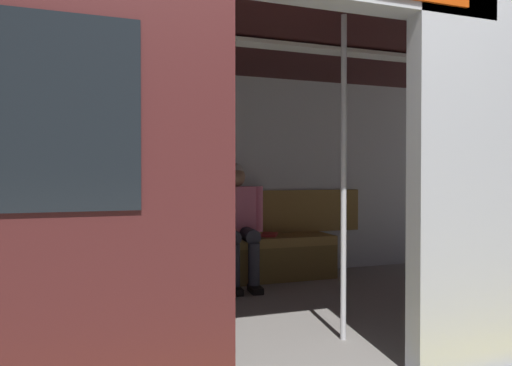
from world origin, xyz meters
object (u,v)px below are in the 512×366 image
bench_seat (210,250)px  handbag (186,231)px  person_seated (236,216)px  book (269,235)px  train_car (238,118)px  grab_pole_door (216,179)px  grab_pole_far (344,178)px

bench_seat → handbag: (0.22, -0.05, 0.19)m
bench_seat → person_seated: 0.41m
person_seated → book: (-0.38, -0.11, -0.21)m
train_car → handbag: size_ratio=24.62×
grab_pole_door → handbag: bearing=-96.1°
grab_pole_door → book: bearing=-119.0°
train_car → handbag: train_car is taller
train_car → grab_pole_far: (-0.49, 0.67, -0.44)m
handbag → grab_pole_far: (-0.65, 1.79, 0.50)m
handbag → grab_pole_door: 1.96m
train_car → bench_seat: (-0.06, -1.07, -1.13)m
book → train_car: bearing=86.6°
bench_seat → grab_pole_far: grab_pole_far is taller
handbag → person_seated: bearing=167.3°
handbag → book: 0.85m
person_seated → book: 0.45m
bench_seat → book: book is taller
handbag → grab_pole_far: grab_pole_far is taller
grab_pole_door → grab_pole_far: same height
book → handbag: bearing=28.0°
handbag → book: handbag is taller
handbag → book: bearing=-179.7°
bench_seat → person_seated: size_ratio=2.19×
person_seated → grab_pole_door: grab_pole_door is taller
person_seated → grab_pole_far: bearing=96.2°
book → grab_pole_door: (1.05, 1.89, 0.57)m
bench_seat → book: size_ratio=11.56×
person_seated → handbag: 0.50m
book → grab_pole_far: 1.90m
book → grab_pole_door: grab_pole_door is taller
handbag → grab_pole_far: 1.97m
train_car → grab_pole_door: (0.36, 0.76, -0.44)m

